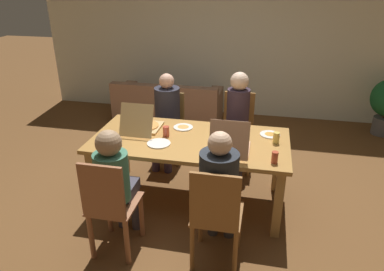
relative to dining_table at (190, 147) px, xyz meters
The scene contains 21 objects.
ground_plane 0.67m from the dining_table, ahead, with size 20.00×20.00×0.00m, color brown.
back_wall 3.05m from the dining_table, 90.00° to the left, with size 6.60×0.12×2.96m, color silver.
dining_table is the anchor object (origin of this frame).
chair_0 1.10m from the dining_table, 117.06° to the left, with size 0.38×0.38×0.91m.
person_0 0.97m from the dining_table, 121.00° to the left, with size 0.33×0.55×1.21m.
chair_1 1.10m from the dining_table, 117.17° to the right, with size 0.40×0.44×0.98m.
person_1 0.96m from the dining_table, 121.22° to the right, with size 0.30×0.49×1.19m.
chair_2 1.03m from the dining_table, 65.66° to the right, with size 0.42×0.43×0.98m.
person_2 0.89m from the dining_table, 61.56° to the right, with size 0.32×0.53×1.25m.
chair_3 1.06m from the dining_table, 66.38° to the left, with size 0.41×0.44×0.97m.
person_3 0.92m from the dining_table, 62.56° to the left, with size 0.28×0.47×1.29m.
pizza_box_0 0.52m from the dining_table, 24.67° to the right, with size 0.37×0.44×0.38m.
pizza_box_1 0.59m from the dining_table, 167.17° to the left, with size 0.36×0.50×0.35m.
plate_0 0.32m from the dining_table, 117.05° to the left, with size 0.22×0.22×0.03m.
plate_1 0.36m from the dining_table, 145.92° to the right, with size 0.24×0.24×0.01m.
plate_2 0.50m from the dining_table, 31.89° to the left, with size 0.24×0.24×0.03m.
plate_3 0.87m from the dining_table, 18.01° to the left, with size 0.22×0.22×0.03m.
drinking_glass_0 0.90m from the dining_table, ahead, with size 0.07×0.07×0.12m, color #DCC05B.
drinking_glass_1 0.30m from the dining_table, behind, with size 0.07×0.07×0.11m, color #BB4832.
drinking_glass_2 0.95m from the dining_table, 22.16° to the right, with size 0.06×0.06×0.11m, color #B64730.
couch 2.46m from the dining_table, 111.27° to the left, with size 1.79×0.80×0.72m.
Camera 1 is at (0.73, -3.33, 2.35)m, focal length 33.34 mm.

